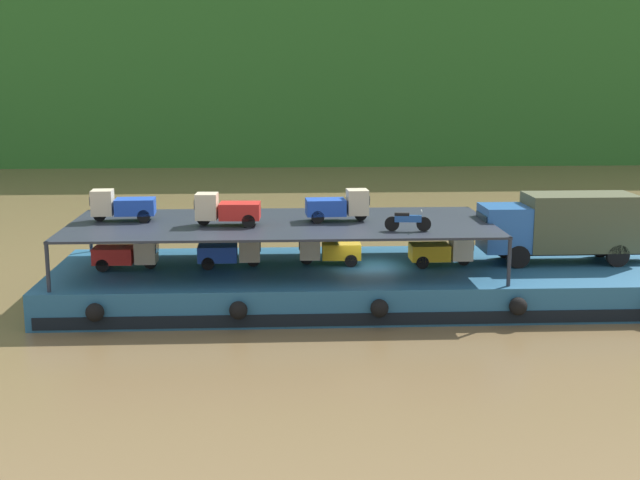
{
  "coord_description": "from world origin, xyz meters",
  "views": [
    {
      "loc": [
        -3.95,
        -35.75,
        9.84
      ],
      "look_at": [
        -2.09,
        0.0,
        2.7
      ],
      "focal_mm": 46.86,
      "sensor_mm": 36.0,
      "label": 1
    }
  ],
  "objects_px": {
    "cargo_barge": "(367,283)",
    "mini_truck_lower_mid": "(329,249)",
    "mini_truck_upper_stern": "(122,205)",
    "mini_truck_upper_mid": "(227,209)",
    "mini_truck_upper_fore": "(338,205)",
    "motorcycle_upper_port": "(407,221)",
    "mini_truck_lower_aft": "(231,251)",
    "mini_truck_lower_stern": "(127,253)",
    "mini_truck_lower_fore": "(442,250)",
    "covered_lorry": "(562,225)"
  },
  "relations": [
    {
      "from": "cargo_barge",
      "to": "mini_truck_lower_mid",
      "type": "xyz_separation_m",
      "value": [
        -1.68,
        0.49,
        1.44
      ]
    },
    {
      "from": "mini_truck_lower_aft",
      "to": "mini_truck_upper_fore",
      "type": "bearing_deg",
      "value": 0.26
    },
    {
      "from": "mini_truck_lower_stern",
      "to": "mini_truck_upper_mid",
      "type": "relative_size",
      "value": 0.99
    },
    {
      "from": "mini_truck_lower_aft",
      "to": "mini_truck_upper_stern",
      "type": "xyz_separation_m",
      "value": [
        -4.71,
        0.54,
        2.0
      ]
    },
    {
      "from": "cargo_barge",
      "to": "covered_lorry",
      "type": "bearing_deg",
      "value": 2.42
    },
    {
      "from": "mini_truck_lower_stern",
      "to": "mini_truck_upper_stern",
      "type": "relative_size",
      "value": 0.99
    },
    {
      "from": "mini_truck_upper_mid",
      "to": "mini_truck_lower_aft",
      "type": "bearing_deg",
      "value": 84.61
    },
    {
      "from": "mini_truck_upper_stern",
      "to": "covered_lorry",
      "type": "bearing_deg",
      "value": -1.17
    },
    {
      "from": "cargo_barge",
      "to": "mini_truck_lower_stern",
      "type": "xyz_separation_m",
      "value": [
        -10.49,
        0.04,
        1.44
      ]
    },
    {
      "from": "mini_truck_lower_fore",
      "to": "motorcycle_upper_port",
      "type": "distance_m",
      "value": 3.44
    },
    {
      "from": "mini_truck_lower_stern",
      "to": "mini_truck_lower_aft",
      "type": "xyz_separation_m",
      "value": [
        4.47,
        0.19,
        0.0
      ]
    },
    {
      "from": "mini_truck_lower_fore",
      "to": "mini_truck_upper_mid",
      "type": "distance_m",
      "value": 9.63
    },
    {
      "from": "mini_truck_lower_stern",
      "to": "motorcycle_upper_port",
      "type": "relative_size",
      "value": 1.45
    },
    {
      "from": "mini_truck_lower_mid",
      "to": "mini_truck_upper_stern",
      "type": "height_order",
      "value": "mini_truck_upper_stern"
    },
    {
      "from": "mini_truck_lower_aft",
      "to": "mini_truck_upper_stern",
      "type": "distance_m",
      "value": 5.15
    },
    {
      "from": "mini_truck_lower_stern",
      "to": "mini_truck_lower_aft",
      "type": "distance_m",
      "value": 4.48
    },
    {
      "from": "mini_truck_lower_stern",
      "to": "mini_truck_lower_fore",
      "type": "distance_m",
      "value": 13.79
    },
    {
      "from": "mini_truck_lower_mid",
      "to": "mini_truck_upper_fore",
      "type": "height_order",
      "value": "mini_truck_upper_fore"
    },
    {
      "from": "mini_truck_upper_fore",
      "to": "mini_truck_lower_aft",
      "type": "bearing_deg",
      "value": -179.74
    },
    {
      "from": "mini_truck_lower_fore",
      "to": "mini_truck_upper_fore",
      "type": "height_order",
      "value": "mini_truck_upper_fore"
    },
    {
      "from": "mini_truck_upper_stern",
      "to": "cargo_barge",
      "type": "bearing_deg",
      "value": -4.09
    },
    {
      "from": "mini_truck_lower_aft",
      "to": "motorcycle_upper_port",
      "type": "xyz_separation_m",
      "value": [
        7.39,
        -2.52,
        1.74
      ]
    },
    {
      "from": "mini_truck_upper_mid",
      "to": "mini_truck_lower_mid",
      "type": "bearing_deg",
      "value": 13.87
    },
    {
      "from": "covered_lorry",
      "to": "mini_truck_upper_stern",
      "type": "relative_size",
      "value": 2.82
    },
    {
      "from": "mini_truck_upper_mid",
      "to": "cargo_barge",
      "type": "bearing_deg",
      "value": 5.63
    },
    {
      "from": "mini_truck_lower_fore",
      "to": "mini_truck_lower_mid",
      "type": "bearing_deg",
      "value": 173.98
    },
    {
      "from": "cargo_barge",
      "to": "motorcycle_upper_port",
      "type": "relative_size",
      "value": 14.47
    },
    {
      "from": "cargo_barge",
      "to": "mini_truck_lower_stern",
      "type": "height_order",
      "value": "mini_truck_lower_stern"
    },
    {
      "from": "mini_truck_lower_aft",
      "to": "mini_truck_lower_mid",
      "type": "bearing_deg",
      "value": 3.45
    },
    {
      "from": "mini_truck_upper_fore",
      "to": "mini_truck_upper_mid",
      "type": "bearing_deg",
      "value": -169.99
    },
    {
      "from": "cargo_barge",
      "to": "mini_truck_lower_aft",
      "type": "xyz_separation_m",
      "value": [
        -6.02,
        0.23,
        1.44
      ]
    },
    {
      "from": "mini_truck_lower_fore",
      "to": "motorcycle_upper_port",
      "type": "bearing_deg",
      "value": -130.57
    },
    {
      "from": "mini_truck_upper_mid",
      "to": "motorcycle_upper_port",
      "type": "distance_m",
      "value": 7.66
    },
    {
      "from": "covered_lorry",
      "to": "mini_truck_lower_mid",
      "type": "relative_size",
      "value": 2.84
    },
    {
      "from": "mini_truck_lower_stern",
      "to": "mini_truck_upper_fore",
      "type": "height_order",
      "value": "mini_truck_upper_fore"
    },
    {
      "from": "mini_truck_lower_mid",
      "to": "mini_truck_upper_mid",
      "type": "xyz_separation_m",
      "value": [
        -4.41,
        -1.09,
        2.0
      ]
    },
    {
      "from": "mini_truck_upper_fore",
      "to": "mini_truck_upper_stern",
      "type": "bearing_deg",
      "value": 176.86
    },
    {
      "from": "mini_truck_lower_aft",
      "to": "mini_truck_upper_mid",
      "type": "distance_m",
      "value": 2.17
    },
    {
      "from": "mini_truck_upper_stern",
      "to": "motorcycle_upper_port",
      "type": "relative_size",
      "value": 1.47
    },
    {
      "from": "mini_truck_upper_stern",
      "to": "mini_truck_upper_mid",
      "type": "distance_m",
      "value": 4.83
    },
    {
      "from": "mini_truck_lower_mid",
      "to": "mini_truck_lower_aft",
      "type": "bearing_deg",
      "value": -176.55
    },
    {
      "from": "cargo_barge",
      "to": "mini_truck_lower_fore",
      "type": "xyz_separation_m",
      "value": [
        3.3,
        -0.04,
        1.44
      ]
    },
    {
      "from": "mini_truck_upper_fore",
      "to": "motorcycle_upper_port",
      "type": "height_order",
      "value": "mini_truck_upper_fore"
    },
    {
      "from": "mini_truck_upper_stern",
      "to": "mini_truck_upper_fore",
      "type": "xyz_separation_m",
      "value": [
        9.46,
        -0.52,
        0.0
      ]
    },
    {
      "from": "mini_truck_lower_stern",
      "to": "mini_truck_upper_mid",
      "type": "bearing_deg",
      "value": -8.32
    },
    {
      "from": "covered_lorry",
      "to": "motorcycle_upper_port",
      "type": "relative_size",
      "value": 4.14
    },
    {
      "from": "mini_truck_lower_stern",
      "to": "motorcycle_upper_port",
      "type": "height_order",
      "value": "motorcycle_upper_port"
    },
    {
      "from": "mini_truck_lower_fore",
      "to": "covered_lorry",
      "type": "bearing_deg",
      "value": 4.27
    },
    {
      "from": "mini_truck_lower_stern",
      "to": "mini_truck_lower_mid",
      "type": "height_order",
      "value": "same"
    },
    {
      "from": "mini_truck_lower_mid",
      "to": "mini_truck_upper_stern",
      "type": "distance_m",
      "value": 9.27
    }
  ]
}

